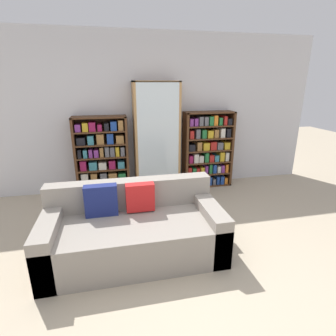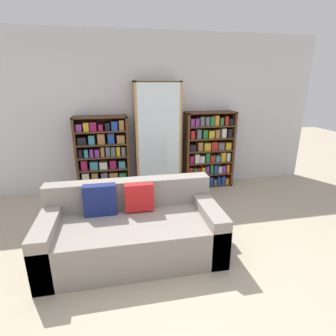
% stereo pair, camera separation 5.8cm
% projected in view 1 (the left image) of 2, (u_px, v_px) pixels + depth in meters
% --- Properties ---
extents(ground_plane, '(16.00, 16.00, 0.00)m').
position_uv_depth(ground_plane, '(188.00, 278.00, 2.65)').
color(ground_plane, tan).
extents(wall_back, '(6.16, 0.06, 2.70)m').
position_uv_depth(wall_back, '(149.00, 114.00, 4.63)').
color(wall_back, silver).
rests_on(wall_back, ground).
extents(couch, '(1.94, 0.91, 0.81)m').
position_uv_depth(couch, '(134.00, 231.00, 2.95)').
color(couch, gray).
rests_on(couch, ground).
extents(bookshelf_left, '(0.88, 0.32, 1.36)m').
position_uv_depth(bookshelf_left, '(102.00, 157.00, 4.49)').
color(bookshelf_left, '#4C2D19').
rests_on(bookshelf_left, ground).
extents(display_cabinet, '(0.78, 0.36, 1.91)m').
position_uv_depth(display_cabinet, '(157.00, 138.00, 4.57)').
color(display_cabinet, '#AD7F4C').
rests_on(display_cabinet, ground).
extents(bookshelf_right, '(0.91, 0.32, 1.39)m').
position_uv_depth(bookshelf_right, '(207.00, 150.00, 4.86)').
color(bookshelf_right, '#4C2D19').
rests_on(bookshelf_right, ground).
extents(wine_bottle, '(0.08, 0.08, 0.34)m').
position_uv_depth(wine_bottle, '(199.00, 189.00, 4.51)').
color(wine_bottle, black).
rests_on(wine_bottle, ground).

